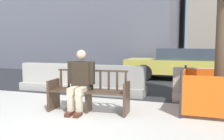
% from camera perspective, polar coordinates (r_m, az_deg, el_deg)
% --- Properties ---
extents(ground_plane, '(200.00, 200.00, 0.00)m').
position_cam_1_polar(ground_plane, '(4.27, -12.45, -13.79)').
color(ground_plane, '#B7B2A8').
extents(street_asphalt, '(120.00, 12.00, 0.01)m').
position_cam_1_polar(street_asphalt, '(12.38, 9.21, -0.84)').
color(street_asphalt, '#28282B').
rests_on(street_asphalt, ground).
extents(street_bench, '(1.73, 0.66, 0.88)m').
position_cam_1_polar(street_bench, '(5.34, -5.27, -5.29)').
color(street_bench, '#473323').
rests_on(street_bench, ground).
extents(seated_person, '(0.59, 0.75, 1.31)m').
position_cam_1_polar(seated_person, '(5.31, -7.29, -2.18)').
color(seated_person, '#2D2319').
rests_on(seated_person, ground).
extents(jersey_barrier_centre, '(2.02, 0.73, 0.84)m').
position_cam_1_polar(jersey_barrier_centre, '(7.10, -0.40, -2.96)').
color(jersey_barrier_centre, gray).
rests_on(jersey_barrier_centre, ground).
extents(jersey_barrier_left, '(2.02, 0.75, 0.84)m').
position_cam_1_polar(jersey_barrier_left, '(8.05, -13.40, -2.08)').
color(jersey_barrier_left, '#ADA89E').
rests_on(jersey_barrier_left, ground).
extents(jersey_barrier_right, '(2.02, 0.75, 0.84)m').
position_cam_1_polar(jersey_barrier_right, '(6.68, 22.40, -3.96)').
color(jersey_barrier_right, '#9E998E').
rests_on(jersey_barrier_right, ground).
extents(construction_fence, '(1.53, 1.53, 0.92)m').
position_cam_1_polar(construction_fence, '(5.74, 23.42, -4.35)').
color(construction_fence, '#2D2D33').
rests_on(construction_fence, ground).
extents(car_taxi_near, '(4.52, 2.02, 1.27)m').
position_cam_1_polar(car_taxi_near, '(10.58, 15.78, 1.42)').
color(car_taxi_near, '#DBC64C').
rests_on(car_taxi_near, ground).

